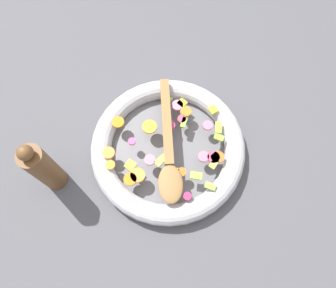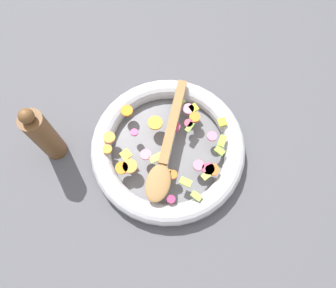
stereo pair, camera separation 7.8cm
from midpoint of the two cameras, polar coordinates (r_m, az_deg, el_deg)
ground_plane at (r=0.82m, az=2.68°, el=-1.60°), size 4.00×4.00×0.00m
skillet at (r=0.80m, az=2.75°, el=-1.08°), size 0.38×0.38×0.05m
chopped_vegetables at (r=0.77m, az=3.07°, el=-0.87°), size 0.29×0.27×0.01m
wooden_spoon at (r=0.76m, az=2.52°, el=-1.65°), size 0.17×0.30×0.01m
pepper_mill at (r=0.77m, az=-18.20°, el=1.10°), size 0.05×0.05×0.21m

